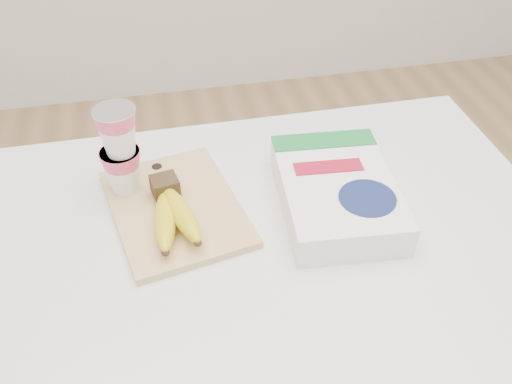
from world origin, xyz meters
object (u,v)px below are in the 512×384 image
bananas (172,213)px  yogurt_stack (120,148)px  cutting_board (176,208)px  table (253,371)px  cereal_box (337,192)px

bananas → yogurt_stack: yogurt_stack is taller
cutting_board → table: bearing=-49.0°
yogurt_stack → cereal_box: yogurt_stack is taller
cutting_board → yogurt_stack: bearing=131.7°
cutting_board → bananas: size_ratio=1.53×
table → bananas: bearing=158.1°
cereal_box → table: bearing=-158.8°
yogurt_stack → bananas: bearing=-55.0°
table → yogurt_stack: (-0.21, 0.16, 0.53)m
bananas → yogurt_stack: (-0.08, 0.11, 0.07)m
bananas → cereal_box: bearing=-0.7°
cutting_board → yogurt_stack: yogurt_stack is taller
cutting_board → bananas: bearing=-111.4°
table → yogurt_stack: 0.59m
cutting_board → cereal_box: cereal_box is taller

